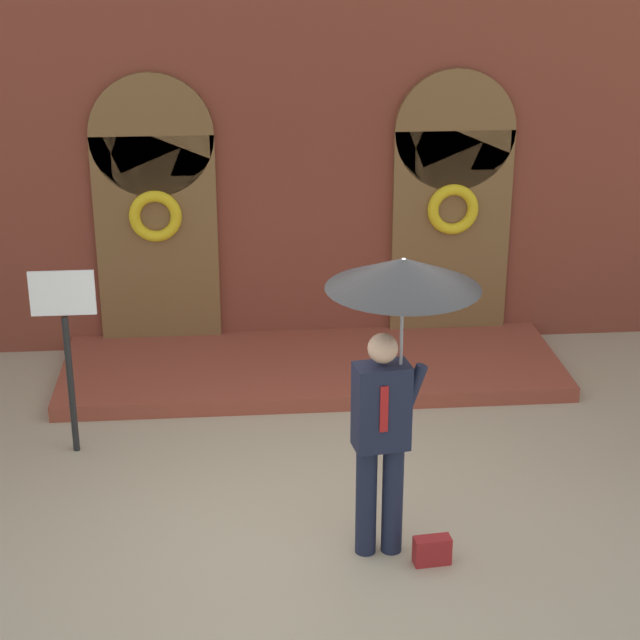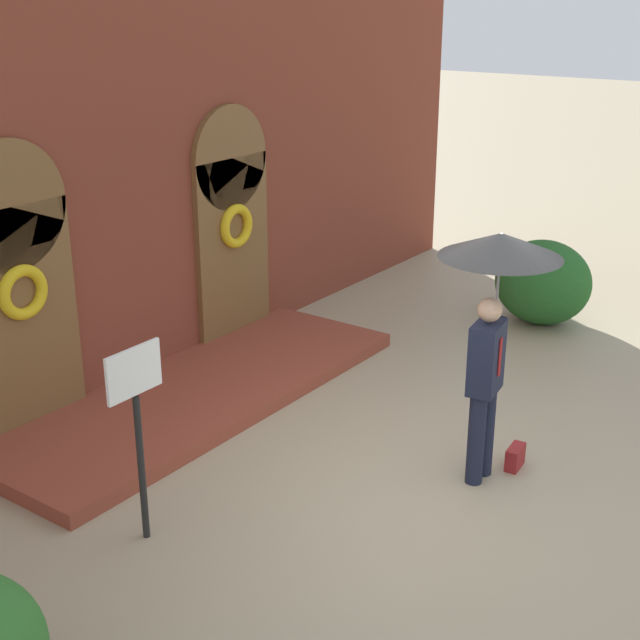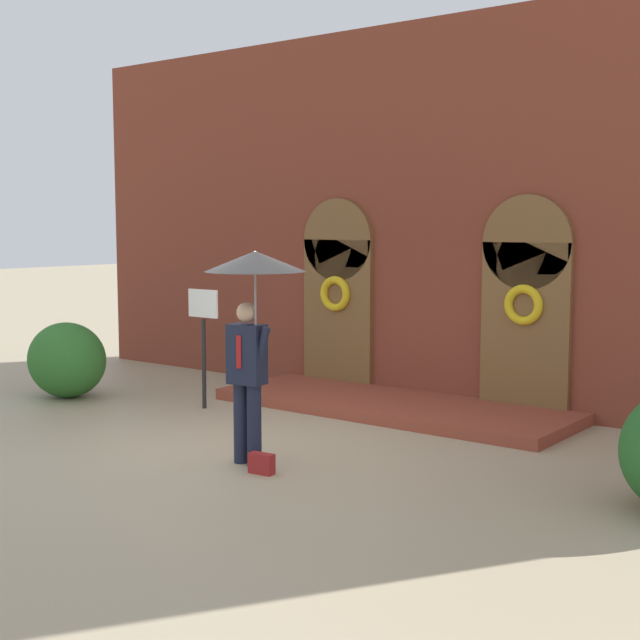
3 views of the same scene
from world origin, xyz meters
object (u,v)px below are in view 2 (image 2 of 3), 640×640
person_with_umbrella (496,283)px  sign_post (137,413)px  shrub_right (543,282)px  handbag (515,457)px

person_with_umbrella → sign_post: (-2.61, 1.85, -0.75)m
shrub_right → person_with_umbrella: bearing=-164.3°
handbag → sign_post: sign_post is taller
handbag → shrub_right: shrub_right is taller
shrub_right → handbag: bearing=-160.6°
sign_post → shrub_right: sign_post is taller
handbag → sign_post: size_ratio=0.16×
person_with_umbrella → shrub_right: bearing=15.7°
handbag → shrub_right: 4.20m
handbag → person_with_umbrella: bearing=138.6°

